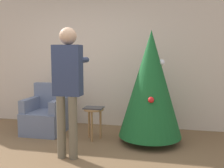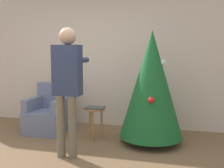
{
  "view_description": "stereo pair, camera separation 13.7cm",
  "coord_description": "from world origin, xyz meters",
  "px_view_note": "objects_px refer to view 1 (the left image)",
  "views": [
    {
      "loc": [
        1.53,
        -2.89,
        1.46
      ],
      "look_at": [
        0.69,
        0.88,
        1.01
      ],
      "focal_mm": 42.0,
      "sensor_mm": 36.0,
      "label": 1
    },
    {
      "loc": [
        1.66,
        -2.85,
        1.46
      ],
      "look_at": [
        0.69,
        0.88,
        1.01
      ],
      "focal_mm": 42.0,
      "sensor_mm": 36.0,
      "label": 2
    }
  ],
  "objects_px": {
    "christmas_tree": "(151,84)",
    "person_standing": "(68,80)",
    "armchair": "(47,115)",
    "side_stool": "(94,115)"
  },
  "relations": [
    {
      "from": "christmas_tree",
      "to": "armchair",
      "type": "xyz_separation_m",
      "value": [
        -1.92,
        0.16,
        -0.65
      ]
    },
    {
      "from": "christmas_tree",
      "to": "person_standing",
      "type": "distance_m",
      "value": 1.38
    },
    {
      "from": "person_standing",
      "to": "side_stool",
      "type": "relative_size",
      "value": 3.38
    },
    {
      "from": "armchair",
      "to": "side_stool",
      "type": "xyz_separation_m",
      "value": [
        0.98,
        -0.23,
        0.11
      ]
    },
    {
      "from": "christmas_tree",
      "to": "person_standing",
      "type": "relative_size",
      "value": 1.01
    },
    {
      "from": "person_standing",
      "to": "side_stool",
      "type": "bearing_deg",
      "value": 80.78
    },
    {
      "from": "armchair",
      "to": "side_stool",
      "type": "relative_size",
      "value": 1.66
    },
    {
      "from": "armchair",
      "to": "christmas_tree",
      "type": "bearing_deg",
      "value": -4.8
    },
    {
      "from": "person_standing",
      "to": "side_stool",
      "type": "height_order",
      "value": "person_standing"
    },
    {
      "from": "christmas_tree",
      "to": "side_stool",
      "type": "height_order",
      "value": "christmas_tree"
    }
  ]
}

